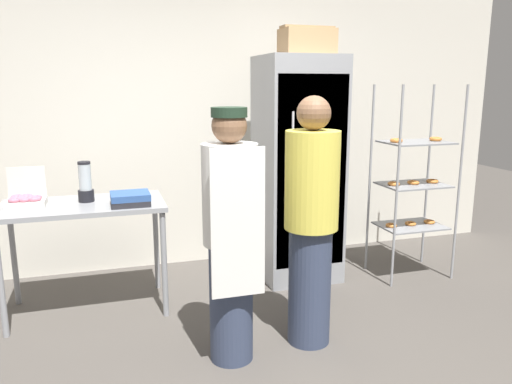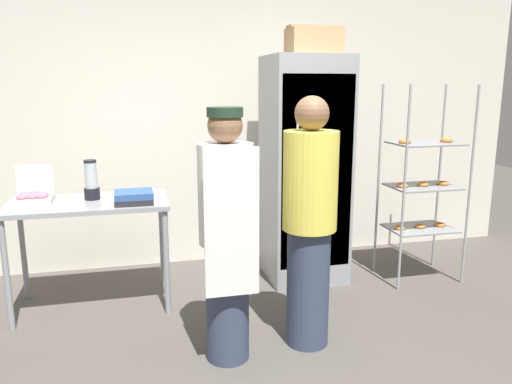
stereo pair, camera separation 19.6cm
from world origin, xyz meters
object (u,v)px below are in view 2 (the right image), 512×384
object	(u,v)px
person_baker	(227,234)
blender_pitcher	(91,182)
binder_stack	(134,197)
refrigerator	(304,170)
cardboard_storage_box	(314,41)
person_customer	(309,223)
donut_box	(33,196)
baking_rack	(423,186)

from	to	relation	value
person_baker	blender_pitcher	bearing A→B (deg)	128.57
blender_pitcher	binder_stack	size ratio (longest dim) A/B	1.08
binder_stack	refrigerator	bearing A→B (deg)	14.09
cardboard_storage_box	person_baker	size ratio (longest dim) A/B	0.28
person_customer	cardboard_storage_box	bearing A→B (deg)	69.78
donut_box	person_baker	xyz separation A→B (m)	(1.29, -1.06, -0.07)
refrigerator	person_baker	bearing A→B (deg)	-126.91
refrigerator	cardboard_storage_box	world-z (taller)	cardboard_storage_box
refrigerator	person_baker	size ratio (longest dim) A/B	1.23
refrigerator	baking_rack	size ratio (longest dim) A/B	1.14
cardboard_storage_box	person_customer	bearing A→B (deg)	-110.22
binder_stack	person_customer	distance (m)	1.38
binder_stack	person_customer	world-z (taller)	person_customer
binder_stack	person_baker	bearing A→B (deg)	-57.94
binder_stack	person_baker	world-z (taller)	person_baker
refrigerator	binder_stack	size ratio (longest dim) A/B	6.93
refrigerator	baking_rack	world-z (taller)	refrigerator
blender_pitcher	person_customer	bearing A→B (deg)	-35.52
refrigerator	baking_rack	bearing A→B (deg)	-16.09
baking_rack	person_customer	size ratio (longest dim) A/B	1.04
refrigerator	blender_pitcher	size ratio (longest dim) A/B	6.40
refrigerator	binder_stack	bearing A→B (deg)	-165.91
refrigerator	donut_box	world-z (taller)	refrigerator
donut_box	person_customer	world-z (taller)	person_customer
person_baker	person_customer	size ratio (longest dim) A/B	0.96
binder_stack	person_baker	size ratio (longest dim) A/B	0.18
donut_box	cardboard_storage_box	bearing A→B (deg)	2.81
binder_stack	person_customer	size ratio (longest dim) A/B	0.17
blender_pitcher	person_customer	size ratio (longest dim) A/B	0.19
blender_pitcher	cardboard_storage_box	xyz separation A→B (m)	(1.83, 0.09, 1.10)
cardboard_storage_box	person_customer	xyz separation A→B (m)	(-0.41, -1.11, -1.24)
refrigerator	cardboard_storage_box	bearing A→B (deg)	-65.08
person_baker	person_customer	distance (m)	0.57
binder_stack	cardboard_storage_box	xyz separation A→B (m)	(1.52, 0.30, 1.19)
binder_stack	baking_rack	bearing A→B (deg)	1.86
blender_pitcher	person_baker	xyz separation A→B (m)	(0.86, -1.08, -0.16)
binder_stack	cardboard_storage_box	distance (m)	1.95
refrigerator	donut_box	xyz separation A→B (m)	(-2.22, -0.19, -0.08)
baking_rack	donut_box	size ratio (longest dim) A/B	6.29
donut_box	binder_stack	distance (m)	0.76
baking_rack	blender_pitcher	bearing A→B (deg)	177.40
baking_rack	person_baker	size ratio (longest dim) A/B	1.08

